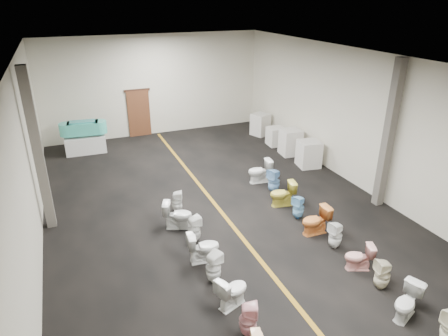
{
  "coord_description": "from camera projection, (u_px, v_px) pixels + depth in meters",
  "views": [
    {
      "loc": [
        -3.93,
        -9.92,
        6.06
      ],
      "look_at": [
        0.56,
        1.0,
        0.9
      ],
      "focal_mm": 32.0,
      "sensor_mm": 36.0,
      "label": 1
    }
  ],
  "objects": [
    {
      "name": "toilet_left_3",
      "position": [
        248.0,
        320.0,
        7.59
      ],
      "size": [
        0.45,
        0.45,
        0.75
      ],
      "primitive_type": "imported",
      "rotation": [
        0.0,
        0.0,
        1.18
      ],
      "color": "pink",
      "rests_on": "floor"
    },
    {
      "name": "toilet_right_8",
      "position": [
        274.0,
        181.0,
        13.1
      ],
      "size": [
        0.5,
        0.5,
        0.85
      ],
      "primitive_type": "imported",
      "rotation": [
        0.0,
        0.0,
        -1.2
      ],
      "color": "#7DAFE2",
      "rests_on": "floor"
    },
    {
      "name": "ceiling",
      "position": [
        219.0,
        59.0,
        10.4
      ],
      "size": [
        16.0,
        16.0,
        0.0
      ],
      "primitive_type": "plane",
      "rotation": [
        3.14,
        0.0,
        0.0
      ],
      "color": "black",
      "rests_on": "ground"
    },
    {
      "name": "column_right",
      "position": [
        389.0,
        136.0,
        11.69
      ],
      "size": [
        0.25,
        0.25,
        4.5
      ],
      "primitive_type": "cube",
      "color": "#59544C",
      "rests_on": "floor"
    },
    {
      "name": "door_frame",
      "position": [
        137.0,
        90.0,
        17.82
      ],
      "size": [
        1.15,
        0.08,
        0.1
      ],
      "primitive_type": "cube",
      "color": "#331C11",
      "rests_on": "back_door"
    },
    {
      "name": "appliance_crate_d",
      "position": [
        260.0,
        124.0,
        18.53
      ],
      "size": [
        0.91,
        0.91,
        1.0
      ],
      "primitive_type": "cube",
      "rotation": [
        0.0,
        0.0,
        0.38
      ],
      "color": "silver",
      "rests_on": "floor"
    },
    {
      "name": "toilet_right_3",
      "position": [
        359.0,
        257.0,
        9.45
      ],
      "size": [
        0.75,
        0.6,
        0.67
      ],
      "primitive_type": "imported",
      "rotation": [
        0.0,
        0.0,
        -1.96
      ],
      "color": "#EDA49D",
      "rests_on": "floor"
    },
    {
      "name": "toilet_left_8",
      "position": [
        178.0,
        215.0,
        11.13
      ],
      "size": [
        0.91,
        0.72,
        0.81
      ],
      "primitive_type": "imported",
      "rotation": [
        0.0,
        0.0,
        1.18
      ],
      "color": "silver",
      "rests_on": "floor"
    },
    {
      "name": "toilet_right_4",
      "position": [
        335.0,
        235.0,
        10.24
      ],
      "size": [
        0.4,
        0.39,
        0.75
      ],
      "primitive_type": "imported",
      "rotation": [
        0.0,
        0.0,
        -1.4
      ],
      "color": "white",
      "rests_on": "floor"
    },
    {
      "name": "toilet_left_5",
      "position": [
        214.0,
        268.0,
        9.01
      ],
      "size": [
        0.47,
        0.46,
        0.77
      ],
      "primitive_type": "imported",
      "rotation": [
        0.0,
        0.0,
        2.0
      ],
      "color": "white",
      "rests_on": "floor"
    },
    {
      "name": "display_table",
      "position": [
        86.0,
        144.0,
        16.52
      ],
      "size": [
        1.62,
        0.85,
        0.71
      ],
      "primitive_type": "cube",
      "rotation": [
        0.0,
        0.0,
        -0.04
      ],
      "color": "silver",
      "rests_on": "floor"
    },
    {
      "name": "toilet_right_1",
      "position": [
        407.0,
        302.0,
        8.02
      ],
      "size": [
        0.83,
        0.66,
        0.74
      ],
      "primitive_type": "imported",
      "rotation": [
        0.0,
        0.0,
        -1.17
      ],
      "color": "silver",
      "rests_on": "floor"
    },
    {
      "name": "aisle_stripe",
      "position": [
        220.0,
        210.0,
        12.2
      ],
      "size": [
        0.12,
        15.6,
        0.01
      ],
      "primitive_type": "cube",
      "color": "#8B6014",
      "rests_on": "floor"
    },
    {
      "name": "toilet_right_7",
      "position": [
        283.0,
        194.0,
        12.31
      ],
      "size": [
        0.85,
        0.57,
        0.8
      ],
      "primitive_type": "imported",
      "rotation": [
        0.0,
        0.0,
        -1.75
      ],
      "color": "gold",
      "rests_on": "floor"
    },
    {
      "name": "toilet_right_5",
      "position": [
        316.0,
        221.0,
        10.85
      ],
      "size": [
        0.79,
        0.46,
        0.8
      ],
      "primitive_type": "imported",
      "rotation": [
        0.0,
        0.0,
        -1.59
      ],
      "color": "orange",
      "rests_on": "floor"
    },
    {
      "name": "toilet_right_6",
      "position": [
        298.0,
        207.0,
        11.61
      ],
      "size": [
        0.44,
        0.43,
        0.73
      ],
      "primitive_type": "imported",
      "rotation": [
        0.0,
        0.0,
        -1.19
      ],
      "color": "#83C4EC",
      "rests_on": "floor"
    },
    {
      "name": "toilet_left_9",
      "position": [
        177.0,
        202.0,
        11.97
      ],
      "size": [
        0.4,
        0.39,
        0.68
      ],
      "primitive_type": "imported",
      "rotation": [
        0.0,
        0.0,
        1.24
      ],
      "color": "white",
      "rests_on": "floor"
    },
    {
      "name": "back_door",
      "position": [
        139.0,
        113.0,
        18.24
      ],
      "size": [
        1.0,
        0.1,
        2.1
      ],
      "primitive_type": "cube",
      "color": "#562D19",
      "rests_on": "floor"
    },
    {
      "name": "wall_right",
      "position": [
        361.0,
        121.0,
        13.04
      ],
      "size": [
        0.0,
        16.0,
        16.0
      ],
      "primitive_type": "plane",
      "rotation": [
        1.57,
        0.0,
        -1.57
      ],
      "color": "beige",
      "rests_on": "ground"
    },
    {
      "name": "toilet_left_6",
      "position": [
        203.0,
        247.0,
        9.72
      ],
      "size": [
        0.82,
        0.52,
        0.79
      ],
      "primitive_type": "imported",
      "rotation": [
        0.0,
        0.0,
        1.46
      ],
      "color": "silver",
      "rests_on": "floor"
    },
    {
      "name": "floor",
      "position": [
        220.0,
        210.0,
        12.2
      ],
      "size": [
        16.0,
        16.0,
        0.0
      ],
      "primitive_type": "plane",
      "color": "black",
      "rests_on": "ground"
    },
    {
      "name": "appliance_crate_b",
      "position": [
        290.0,
        142.0,
        16.25
      ],
      "size": [
        0.84,
        0.84,
        1.05
      ],
      "primitive_type": "cube",
      "rotation": [
        0.0,
        0.0,
        -0.1
      ],
      "color": "silver",
      "rests_on": "floor"
    },
    {
      "name": "toilet_right_2",
      "position": [
        382.0,
        275.0,
        8.81
      ],
      "size": [
        0.39,
        0.39,
        0.74
      ],
      "primitive_type": "imported",
      "rotation": [
        0.0,
        0.0,
        -1.74
      ],
      "color": "beige",
      "rests_on": "floor"
    },
    {
      "name": "appliance_crate_a",
      "position": [
        309.0,
        154.0,
        15.13
      ],
      "size": [
        0.89,
        0.89,
        1.0
      ],
      "primitive_type": "cube",
      "rotation": [
        0.0,
        0.0,
        -0.17
      ],
      "color": "silver",
      "rests_on": "floor"
    },
    {
      "name": "column_left",
      "position": [
        38.0,
        152.0,
        10.5
      ],
      "size": [
        0.25,
        0.25,
        4.5
      ],
      "primitive_type": "cube",
      "color": "#59544C",
      "rests_on": "floor"
    },
    {
      "name": "bathtub",
      "position": [
        83.0,
        128.0,
        16.24
      ],
      "size": [
        1.85,
        0.79,
        0.55
      ],
      "rotation": [
        0.0,
        0.0,
        -0.11
      ],
      "color": "#41BDA7",
      "rests_on": "display_table"
    },
    {
      "name": "wall_back",
      "position": [
        154.0,
        86.0,
        18.08
      ],
      "size": [
        10.0,
        0.0,
        10.0
      ],
      "primitive_type": "plane",
      "rotation": [
        1.57,
        0.0,
        0.0
      ],
      "color": "beige",
      "rests_on": "ground"
    },
    {
      "name": "toilet_left_7",
      "position": [
        194.0,
        229.0,
        10.52
      ],
      "size": [
        0.4,
        0.39,
        0.75
      ],
      "primitive_type": "imported",
      "rotation": [
        0.0,
        0.0,
        1.74
      ],
      "color": "white",
      "rests_on": "floor"
    },
    {
      "name": "appliance_crate_c",
      "position": [
        276.0,
        136.0,
        17.32
      ],
      "size": [
        0.73,
        0.73,
        0.78
      ],
      "primitive_type": "cube",
      "rotation": [
        0.0,
        0.0,
        -0.05
      ],
      "color": "silver",
      "rests_on": "floor"
    },
    {
      "name": "wall_left",
      "position": [
        26.0,
        167.0,
        9.56
      ],
      "size": [
        0.0,
        16.0,
        16.0
      ],
      "primitive_type": "plane",
      "rotation": [
        1.57,
        0.0,
        1.57
      ],
      "color": "beige",
      "rests_on": "ground"
    },
    {
      "name": "toilet_right_9",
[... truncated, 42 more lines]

